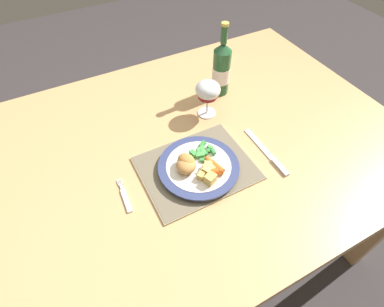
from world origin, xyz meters
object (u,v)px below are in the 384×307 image
(dining_table, at_px, (187,158))
(wine_glass, at_px, (208,91))
(table_knife, at_px, (269,155))
(dinner_plate, at_px, (199,167))
(fork, at_px, (125,198))
(bottle, at_px, (221,69))

(dining_table, height_order, wine_glass, wine_glass)
(dining_table, distance_m, table_knife, 0.28)
(dinner_plate, bearing_deg, table_knife, -13.04)
(fork, height_order, bottle, bottle)
(dining_table, relative_size, wine_glass, 10.82)
(dining_table, xyz_separation_m, dinner_plate, (-0.02, -0.12, 0.09))
(dining_table, height_order, table_knife, table_knife)
(fork, bearing_deg, dinner_plate, -2.23)
(dinner_plate, bearing_deg, fork, 177.77)
(dining_table, relative_size, bottle, 5.38)
(dinner_plate, relative_size, wine_glass, 1.80)
(dining_table, height_order, bottle, bottle)
(table_knife, distance_m, wine_glass, 0.29)
(bottle, bearing_deg, wine_glass, -140.40)
(wine_glass, bearing_deg, bottle, 39.60)
(dinner_plate, bearing_deg, wine_glass, 54.98)
(dining_table, bearing_deg, fork, -156.37)
(dining_table, distance_m, dinner_plate, 0.15)
(dining_table, bearing_deg, bottle, 37.90)
(wine_glass, distance_m, bottle, 0.14)
(dinner_plate, xyz_separation_m, bottle, (0.26, 0.30, 0.08))
(fork, relative_size, table_knife, 0.55)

